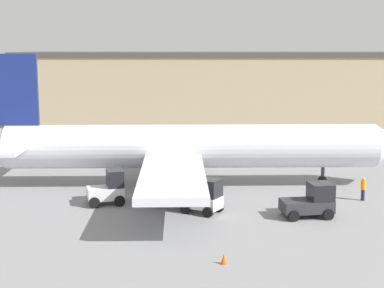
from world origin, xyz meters
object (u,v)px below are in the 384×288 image
object	(u,v)px
airplane	(180,147)
safety_cone_near	(224,259)
baggage_tug	(311,201)
belt_loader_truck	(205,197)
pushback_tug	(108,189)
ground_crew_worker	(363,188)

from	to	relation	value
airplane	safety_cone_near	size ratio (longest dim) A/B	65.21
airplane	baggage_tug	xyz separation A→B (m)	(8.85, -8.60, -2.10)
baggage_tug	safety_cone_near	bearing A→B (deg)	-134.20
baggage_tug	belt_loader_truck	bearing A→B (deg)	165.15
belt_loader_truck	pushback_tug	world-z (taller)	pushback_tug
belt_loader_truck	safety_cone_near	bearing A→B (deg)	-54.46
belt_loader_truck	pushback_tug	size ratio (longest dim) A/B	1.01
airplane	ground_crew_worker	world-z (taller)	airplane
airplane	ground_crew_worker	bearing A→B (deg)	-20.57
airplane	belt_loader_truck	xyz separation A→B (m)	(1.89, -7.91, -2.04)
ground_crew_worker	belt_loader_truck	distance (m)	11.99
baggage_tug	safety_cone_near	distance (m)	10.53
airplane	baggage_tug	bearing A→B (deg)	-46.31
ground_crew_worker	safety_cone_near	size ratio (longest dim) A/B	3.07
pushback_tug	baggage_tug	bearing A→B (deg)	-28.60
ground_crew_worker	pushback_tug	world-z (taller)	pushback_tug
ground_crew_worker	baggage_tug	distance (m)	6.13
baggage_tug	belt_loader_truck	xyz separation A→B (m)	(-6.96, 0.69, 0.05)
belt_loader_truck	pushback_tug	bearing A→B (deg)	-168.71
ground_crew_worker	airplane	bearing A→B (deg)	123.39
ground_crew_worker	baggage_tug	world-z (taller)	baggage_tug
ground_crew_worker	baggage_tug	size ratio (longest dim) A/B	0.48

